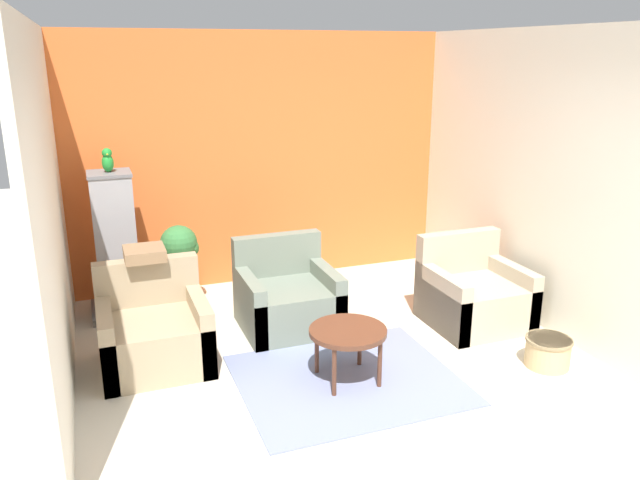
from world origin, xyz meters
TOP-DOWN VIEW (x-y plane):
  - ground_plane at (0.00, 0.00)m, footprint 20.00×20.00m
  - wall_back_accent at (0.00, 3.58)m, footprint 4.31×0.06m
  - wall_left at (-2.12, 1.78)m, footprint 0.06×3.55m
  - wall_right at (2.12, 1.78)m, footprint 0.06×3.55m
  - area_rug at (-0.04, 1.04)m, footprint 1.71×1.46m
  - coffee_table at (-0.04, 1.04)m, footprint 0.61×0.61m
  - armchair_left at (-1.45, 1.86)m, footprint 0.87×0.83m
  - armchair_right at (1.52, 1.63)m, footprint 0.87×0.83m
  - armchair_middle at (-0.18, 2.18)m, footprint 0.87×0.83m
  - birdcage at (-1.64, 3.08)m, footprint 0.58×0.58m
  - parrot at (-1.64, 3.08)m, footprint 0.11×0.19m
  - potted_plant at (-1.05, 3.02)m, footprint 0.41×0.37m
  - wicker_basket at (1.61, 0.67)m, footprint 0.38×0.38m
  - throw_pillow at (-1.45, 2.17)m, footprint 0.34×0.34m

SIDE VIEW (x-z plane):
  - ground_plane at x=0.00m, z-range 0.00..0.00m
  - area_rug at x=-0.04m, z-range 0.00..0.01m
  - wicker_basket at x=1.61m, z-range 0.01..0.26m
  - armchair_left at x=-1.45m, z-range -0.14..0.69m
  - armchair_right at x=1.52m, z-range -0.14..0.69m
  - armchair_middle at x=-0.18m, z-range -0.14..0.69m
  - coffee_table at x=-0.04m, z-range 0.18..0.62m
  - potted_plant at x=-1.05m, z-range 0.14..1.01m
  - birdcage at x=-1.64m, z-range -0.04..1.40m
  - throw_pillow at x=-1.45m, z-range 0.83..0.93m
  - wall_back_accent at x=0.00m, z-range 0.00..2.74m
  - wall_left at x=-2.12m, z-range 0.00..2.74m
  - wall_right at x=2.12m, z-range 0.00..2.74m
  - parrot at x=-1.64m, z-range 1.42..1.66m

